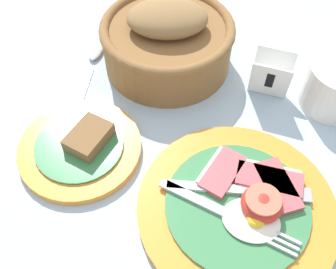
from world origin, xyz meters
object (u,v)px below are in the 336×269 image
object	(u,v)px
number_card	(271,76)
teaspoon_by_saucer	(93,58)
breakfast_plate	(240,205)
bread_plate	(81,147)
bread_basket	(167,40)

from	to	relation	value
number_card	teaspoon_by_saucer	world-z (taller)	number_card
number_card	breakfast_plate	bearing A→B (deg)	-88.89
bread_plate	number_card	distance (m)	0.30
bread_plate	breakfast_plate	bearing A→B (deg)	-6.03
breakfast_plate	bread_plate	size ratio (longest dim) A/B	1.47
bread_plate	bread_basket	size ratio (longest dim) A/B	0.81
breakfast_plate	bread_basket	size ratio (longest dim) A/B	1.19
bread_plate	teaspoon_by_saucer	world-z (taller)	bread_plate
bread_plate	bread_basket	world-z (taller)	bread_basket
bread_basket	number_card	size ratio (longest dim) A/B	2.92
teaspoon_by_saucer	bread_basket	bearing A→B (deg)	-85.73
breakfast_plate	bread_plate	bearing A→B (deg)	173.97
breakfast_plate	bread_basket	world-z (taller)	bread_basket
bread_plate	number_card	bearing A→B (deg)	38.85
breakfast_plate	bread_basket	distance (m)	0.29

